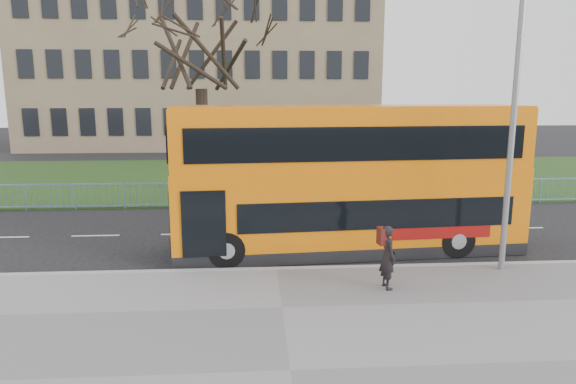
% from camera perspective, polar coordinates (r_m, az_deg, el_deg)
% --- Properties ---
extents(ground, '(120.00, 120.00, 0.00)m').
position_cam_1_polar(ground, '(15.53, -1.53, -6.99)').
color(ground, black).
rests_on(ground, ground).
extents(pavement, '(80.00, 10.50, 0.12)m').
position_cam_1_polar(pavement, '(9.32, 0.26, -19.50)').
color(pavement, slate).
rests_on(pavement, ground).
extents(kerb, '(80.00, 0.20, 0.14)m').
position_cam_1_polar(kerb, '(14.04, -1.27, -8.66)').
color(kerb, '#9B9B9E').
rests_on(kerb, ground).
extents(grass_verge, '(80.00, 15.40, 0.08)m').
position_cam_1_polar(grass_verge, '(29.45, -2.66, 1.68)').
color(grass_verge, '#203914').
rests_on(grass_verge, ground).
extents(guard_railing, '(40.00, 0.12, 1.10)m').
position_cam_1_polar(guard_railing, '(21.78, -2.24, -0.26)').
color(guard_railing, '#6B92BE').
rests_on(guard_railing, ground).
extents(bare_tree, '(8.16, 8.16, 11.66)m').
position_cam_1_polar(bare_tree, '(24.90, -9.68, 13.40)').
color(bare_tree, black).
rests_on(bare_tree, grass_verge).
extents(civic_building, '(30.00, 15.00, 14.00)m').
position_cam_1_polar(civic_building, '(50.00, -9.15, 13.36)').
color(civic_building, '#806951').
rests_on(civic_building, ground).
extents(yellow_bus, '(10.56, 3.19, 4.36)m').
position_cam_1_polar(yellow_bus, '(15.53, 6.78, 1.83)').
color(yellow_bus, orange).
rests_on(yellow_bus, ground).
extents(pedestrian, '(0.46, 0.62, 1.56)m').
position_cam_1_polar(pedestrian, '(12.66, 11.03, -7.11)').
color(pedestrian, black).
rests_on(pedestrian, pavement).
extents(street_lamp, '(1.68, 0.28, 7.90)m').
position_cam_1_polar(street_lamp, '(14.34, 23.48, 8.74)').
color(street_lamp, gray).
rests_on(street_lamp, pavement).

